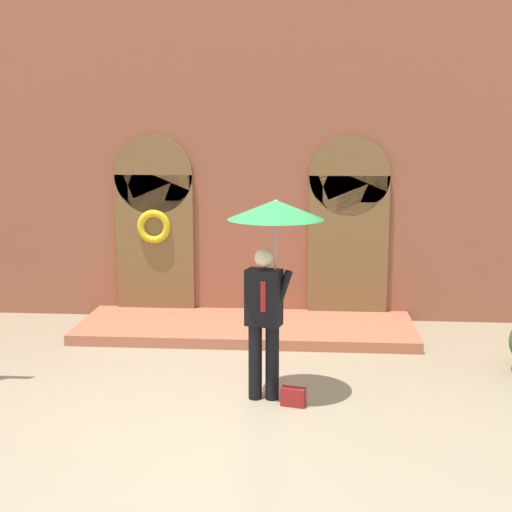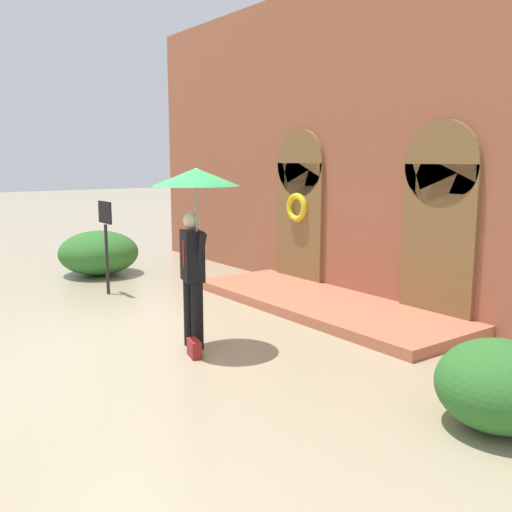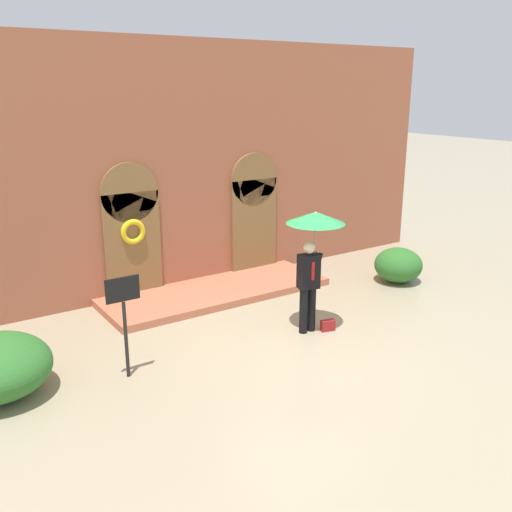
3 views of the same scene
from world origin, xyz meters
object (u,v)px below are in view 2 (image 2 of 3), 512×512
Objects in this scene: handbag at (194,348)px; shrub_right at (499,385)px; shrub_left at (99,253)px; person_with_umbrella at (195,204)px; sign_post at (106,232)px.

shrub_right is at bearing 35.12° from handbag.
handbag is 3.59m from shrub_right.
handbag is 5.90m from shrub_left.
shrub_right is (3.34, 1.29, 0.31)m from handbag.
shrub_left reaches higher than shrub_right.
person_with_umbrella is 3.75m from sign_post.
person_with_umbrella is at bearing -3.69° from sign_post.
person_with_umbrella is at bearing -163.11° from shrub_right.
sign_post is (-3.92, 0.44, 1.05)m from handbag.
person_with_umbrella reaches higher than shrub_left.
shrub_left is at bearing 171.88° from person_with_umbrella.
shrub_left reaches higher than handbag.
shrub_right is at bearing 16.89° from person_with_umbrella.
person_with_umbrella is 1.40× the size of shrub_left.
handbag is at bearing -37.97° from person_with_umbrella.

